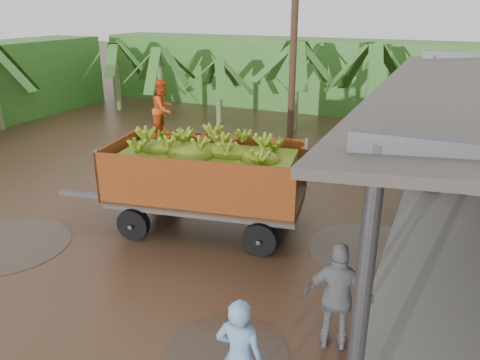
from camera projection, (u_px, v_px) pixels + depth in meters
name	position (u px, v px, depth m)	size (l,w,h in m)	color
ground	(161.00, 238.00, 11.28)	(100.00, 100.00, 0.00)	black
hedge_north	(294.00, 73.00, 25.04)	(22.00, 3.00, 3.60)	#2D661E
banana_trailer	(206.00, 176.00, 11.31)	(6.58, 3.04, 3.60)	#A64817
man_blue	(239.00, 358.00, 6.20)	(0.66, 0.43, 1.81)	#6B94C3
man_grey	(338.00, 297.00, 7.41)	(1.11, 0.46, 1.89)	slate
utility_pole	(294.00, 37.00, 15.72)	(1.20, 0.24, 8.42)	#47301E
banana_plants	(142.00, 99.00, 18.31)	(24.29, 20.55, 3.95)	#2D661E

